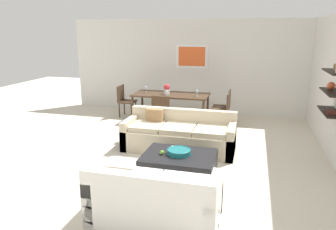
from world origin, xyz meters
The scene contains 16 objects.
ground_plane centered at (0.00, 0.00, 0.00)m, with size 18.00×18.00×0.00m, color beige.
back_wall_unit centered at (0.29, 3.53, 1.35)m, with size 8.40×0.09×2.70m.
sofa_beige centered at (0.13, 0.34, 0.29)m, with size 2.24×0.90×0.78m.
loveseat_white centered at (0.41, -2.24, 0.29)m, with size 1.63×0.90×0.78m.
coffee_table centered at (0.41, -0.89, 0.19)m, with size 1.19×0.91×0.38m.
decorative_bowl centered at (0.41, -0.87, 0.43)m, with size 0.40×0.40×0.09m.
apple_on_coffee_table centered at (0.14, -0.96, 0.42)m, with size 0.08×0.08×0.08m, color #669E2D.
dining_table centered at (-0.56, 2.32, 0.68)m, with size 1.99×0.89×0.75m.
dining_chair_foot centered at (-0.56, 1.47, 0.50)m, with size 0.44×0.44×0.88m.
dining_chair_right_near centered at (0.84, 2.12, 0.50)m, with size 0.44×0.44×0.88m.
dining_chair_right_far centered at (0.84, 2.52, 0.50)m, with size 0.44×0.44×0.88m.
dining_chair_left_far centered at (-1.96, 2.52, 0.50)m, with size 0.44×0.44×0.88m.
wine_glass_right_near centered at (0.16, 2.21, 0.87)m, with size 0.07×0.07×0.16m.
wine_glass_foot centered at (-0.56, 1.93, 0.87)m, with size 0.07×0.07×0.18m.
wine_glass_left_far centered at (-1.28, 2.43, 0.86)m, with size 0.08×0.08×0.16m.
centerpiece_vase centered at (-0.65, 2.27, 0.89)m, with size 0.16×0.16×0.27m.
Camera 1 is at (1.52, -5.76, 2.38)m, focal length 34.35 mm.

